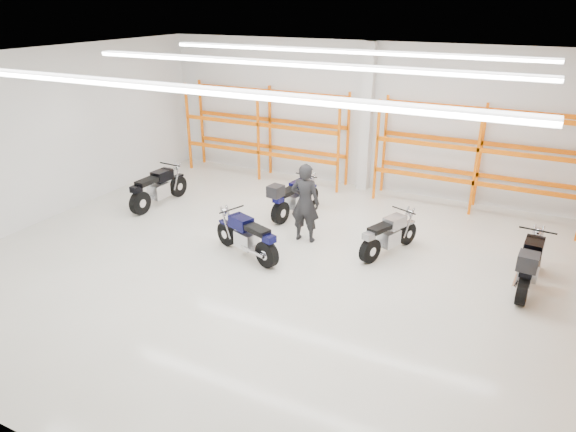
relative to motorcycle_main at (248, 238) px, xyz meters
The scene contains 11 objects.
ground 0.98m from the motorcycle_main, ahead, with size 14.00×14.00×0.00m, color beige.
room_shell 2.92m from the motorcycle_main, ahead, with size 14.02×12.02×4.51m.
motorcycle_main is the anchor object (origin of this frame).
motorcycle_back_a 4.34m from the motorcycle_main, 158.29° to the left, with size 0.76×2.28×1.12m.
motorcycle_back_b 2.64m from the motorcycle_main, 93.26° to the left, with size 0.78×2.22×1.14m.
motorcycle_back_c 3.27m from the motorcycle_main, 29.16° to the left, with size 0.96×1.92×0.99m.
motorcycle_back_d 6.05m from the motorcycle_main, 12.07° to the left, with size 0.75×2.34×1.20m.
standing_man 1.71m from the motorcycle_main, 61.14° to the left, with size 0.73×0.48×2.00m, color black.
structural_column 6.09m from the motorcycle_main, 81.69° to the left, with size 0.32×0.32×4.50m, color white.
pallet_racking_back_left 6.14m from the motorcycle_main, 115.23° to the left, with size 5.67×0.87×3.00m.
pallet_racking_back_right 7.01m from the motorcycle_main, 51.98° to the left, with size 5.67×0.87×3.00m.
Camera 1 is at (4.79, -9.17, 5.61)m, focal length 32.00 mm.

